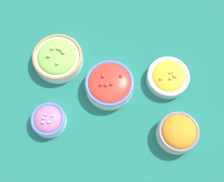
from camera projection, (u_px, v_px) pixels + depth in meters
ground_plane at (112, 94)px, 1.08m from camera, size 3.00×3.00×0.00m
bowl_cherry_tomatoes at (109, 84)px, 1.06m from camera, size 0.17×0.17×0.08m
bowl_lettuce at (58, 58)px, 1.09m from camera, size 0.18×0.18×0.07m
bowl_carrots at (178, 132)px, 1.00m from camera, size 0.13×0.13×0.08m
bowl_red_onion at (48, 120)px, 1.03m from camera, size 0.11×0.11×0.06m
bowl_squash at (168, 77)px, 1.07m from camera, size 0.14×0.14×0.06m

